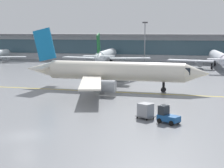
% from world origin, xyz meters
% --- Properties ---
extents(ground_plane, '(400.00, 400.00, 0.00)m').
position_xyz_m(ground_plane, '(0.00, 0.00, 0.00)').
color(ground_plane, slate).
extents(taxiway_centreline_stripe, '(109.98, 2.81, 0.01)m').
position_xyz_m(taxiway_centreline_stripe, '(3.39, 27.93, 0.00)').
color(taxiway_centreline_stripe, yellow).
rests_on(taxiway_centreline_stripe, ground_plane).
extents(terminal_concourse, '(184.15, 11.00, 9.60)m').
position_xyz_m(terminal_concourse, '(0.00, 94.04, 4.92)').
color(terminal_concourse, '#B2B7BC').
rests_on(terminal_concourse, ground_plane).
extents(gate_airplane_1, '(28.65, 30.86, 10.22)m').
position_xyz_m(gate_airplane_1, '(-9.99, 76.12, 3.07)').
color(gate_airplane_1, white).
rests_on(gate_airplane_1, ground_plane).
extents(gate_airplane_2, '(29.39, 31.69, 10.49)m').
position_xyz_m(gate_airplane_2, '(24.47, 72.04, 3.15)').
color(gate_airplane_2, silver).
rests_on(gate_airplane_2, ground_plane).
extents(taxiing_regional_jet, '(34.82, 32.44, 11.55)m').
position_xyz_m(taxiing_regional_jet, '(2.94, 29.94, 3.46)').
color(taxiing_regional_jet, silver).
rests_on(taxiing_regional_jet, ground_plane).
extents(baggage_tug, '(2.95, 2.56, 2.10)m').
position_xyz_m(baggage_tug, '(14.32, 8.64, 0.89)').
color(baggage_tug, '#194C8C').
rests_on(baggage_tug, ground_plane).
extents(cargo_dolly_lead, '(2.62, 2.44, 1.94)m').
position_xyz_m(cargo_dolly_lead, '(11.49, 10.29, 1.05)').
color(cargo_dolly_lead, '#595B60').
rests_on(cargo_dolly_lead, ground_plane).
extents(apron_light_mast_1, '(1.80, 0.36, 13.76)m').
position_xyz_m(apron_light_mast_1, '(1.05, 86.07, 7.56)').
color(apron_light_mast_1, gray).
rests_on(apron_light_mast_1, ground_plane).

